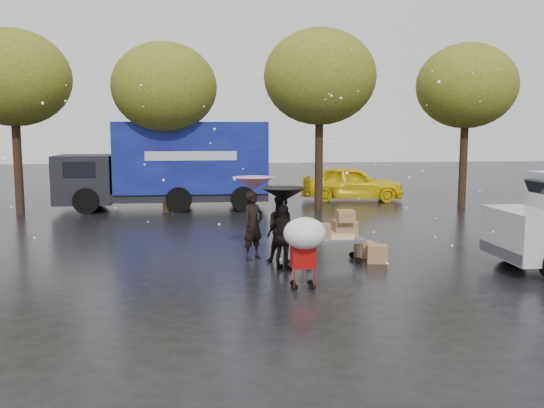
{
  "coord_description": "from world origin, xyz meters",
  "views": [
    {
      "loc": [
        -1.85,
        -12.55,
        3.14
      ],
      "look_at": [
        -0.36,
        1.0,
        1.41
      ],
      "focal_mm": 38.0,
      "sensor_mm": 36.0,
      "label": 1
    }
  ],
  "objects": [
    {
      "name": "box_ground_far",
      "position": [
        2.05,
        1.3,
        0.19
      ],
      "size": [
        0.58,
        0.52,
        0.37
      ],
      "primitive_type": "cube",
      "rotation": [
        0.0,
        0.0,
        0.38
      ],
      "color": "olive",
      "rests_on": "ground"
    },
    {
      "name": "blue_truck",
      "position": [
        -3.36,
        11.0,
        1.76
      ],
      "size": [
        8.3,
        2.6,
        3.5
      ],
      "color": "#0C0C60",
      "rests_on": "ground"
    },
    {
      "name": "box_ground_near",
      "position": [
        2.13,
        0.64,
        0.21
      ],
      "size": [
        0.54,
        0.46,
        0.43
      ],
      "primitive_type": "cube",
      "rotation": [
        0.0,
        0.0,
        -0.2
      ],
      "color": "olive",
      "rests_on": "ground"
    },
    {
      "name": "umbrella_black",
      "position": [
        -0.19,
        0.14,
        1.73
      ],
      "size": [
        1.05,
        1.05,
        1.88
      ],
      "color": "#4C4C4C",
      "rests_on": "ground"
    },
    {
      "name": "umbrella_pink",
      "position": [
        -0.78,
        1.41,
        1.87
      ],
      "size": [
        1.03,
        1.03,
        2.03
      ],
      "color": "#4C4C4C",
      "rests_on": "ground"
    },
    {
      "name": "ground",
      "position": [
        0.0,
        0.0,
        0.0
      ],
      "size": [
        90.0,
        90.0,
        0.0
      ],
      "primitive_type": "plane",
      "color": "black",
      "rests_on": "ground"
    },
    {
      "name": "tree_row",
      "position": [
        -0.47,
        10.0,
        5.02
      ],
      "size": [
        21.6,
        4.4,
        7.12
      ],
      "color": "black",
      "rests_on": "ground"
    },
    {
      "name": "person_black",
      "position": [
        -0.19,
        0.14,
        0.75
      ],
      "size": [
        0.91,
        0.85,
        1.5
      ],
      "primitive_type": "imported",
      "rotation": [
        0.0,
        0.0,
        2.44
      ],
      "color": "black",
      "rests_on": "ground"
    },
    {
      "name": "person_middle",
      "position": [
        -0.12,
        0.86,
        0.82
      ],
      "size": [
        0.88,
        0.73,
        1.65
      ],
      "primitive_type": "imported",
      "rotation": [
        0.0,
        0.0,
        -0.14
      ],
      "color": "black",
      "rests_on": "ground"
    },
    {
      "name": "yellow_taxi",
      "position": [
        4.63,
        12.97,
        0.79
      ],
      "size": [
        4.91,
        2.73,
        1.58
      ],
      "primitive_type": "imported",
      "rotation": [
        0.0,
        0.0,
        1.38
      ],
      "color": "yellow",
      "rests_on": "ground"
    },
    {
      "name": "vendor_cart",
      "position": [
        1.15,
        0.85,
        0.73
      ],
      "size": [
        1.52,
        0.8,
        1.27
      ],
      "color": "slate",
      "rests_on": "ground"
    },
    {
      "name": "person_pink",
      "position": [
        -0.78,
        1.41,
        0.84
      ],
      "size": [
        0.73,
        0.7,
        1.68
      ],
      "primitive_type": "imported",
      "rotation": [
        0.0,
        0.0,
        0.71
      ],
      "color": "black",
      "rests_on": "ground"
    },
    {
      "name": "shopping_cart",
      "position": [
        -0.0,
        -1.55,
        1.06
      ],
      "size": [
        0.84,
        0.84,
        1.46
      ],
      "color": "#A90C09",
      "rests_on": "ground"
    }
  ]
}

